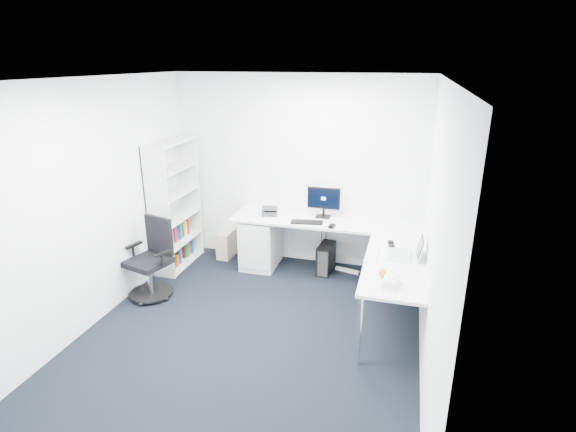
% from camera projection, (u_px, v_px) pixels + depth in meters
% --- Properties ---
extents(ground, '(4.20, 4.20, 0.00)m').
position_uv_depth(ground, '(250.00, 335.00, 4.93)').
color(ground, black).
extents(ceiling, '(4.20, 4.20, 0.00)m').
position_uv_depth(ceiling, '(241.00, 79.00, 4.03)').
color(ceiling, white).
extents(wall_back, '(3.60, 0.02, 2.70)m').
position_uv_depth(wall_back, '(297.00, 172.00, 6.39)').
color(wall_back, white).
rests_on(wall_back, ground).
extents(wall_front, '(3.60, 0.02, 2.70)m').
position_uv_depth(wall_front, '(118.00, 340.00, 2.57)').
color(wall_front, white).
rests_on(wall_front, ground).
extents(wall_left, '(0.02, 4.20, 2.70)m').
position_uv_depth(wall_left, '(92.00, 205.00, 4.92)').
color(wall_left, white).
rests_on(wall_left, ground).
extents(wall_right, '(0.02, 4.20, 2.70)m').
position_uv_depth(wall_right, '(434.00, 238.00, 4.03)').
color(wall_right, white).
rests_on(wall_right, ground).
extents(l_desk, '(2.71, 1.52, 0.79)m').
position_uv_depth(l_desk, '(324.00, 257.00, 5.93)').
color(l_desk, silver).
rests_on(l_desk, ground).
extents(drawer_pedestal, '(0.48, 0.59, 0.73)m').
position_uv_depth(drawer_pedestal, '(261.00, 242.00, 6.48)').
color(drawer_pedestal, silver).
rests_on(drawer_pedestal, ground).
extents(bookshelf, '(0.35, 0.91, 1.82)m').
position_uv_depth(bookshelf, '(175.00, 205.00, 6.35)').
color(bookshelf, silver).
rests_on(bookshelf, ground).
extents(task_chair, '(0.69, 0.69, 1.01)m').
position_uv_depth(task_chair, '(148.00, 260.00, 5.58)').
color(task_chair, black).
rests_on(task_chair, ground).
extents(black_pc_tower, '(0.22, 0.43, 0.41)m').
position_uv_depth(black_pc_tower, '(326.00, 258.00, 6.35)').
color(black_pc_tower, black).
rests_on(black_pc_tower, ground).
extents(beige_pc_tower, '(0.21, 0.43, 0.40)m').
position_uv_depth(beige_pc_tower, '(227.00, 243.00, 6.87)').
color(beige_pc_tower, '#B8AE9D').
rests_on(beige_pc_tower, ground).
extents(power_strip, '(0.35, 0.14, 0.04)m').
position_uv_depth(power_strip, '(347.00, 270.00, 6.40)').
color(power_strip, white).
rests_on(power_strip, ground).
extents(monitor, '(0.46, 0.15, 0.44)m').
position_uv_depth(monitor, '(324.00, 202.00, 6.16)').
color(monitor, black).
rests_on(monitor, l_desk).
extents(black_keyboard, '(0.44, 0.21, 0.02)m').
position_uv_depth(black_keyboard, '(307.00, 222.00, 6.01)').
color(black_keyboard, black).
rests_on(black_keyboard, l_desk).
extents(mouse, '(0.09, 0.12, 0.04)m').
position_uv_depth(mouse, '(332.00, 226.00, 5.85)').
color(mouse, black).
rests_on(mouse, l_desk).
extents(desk_phone, '(0.25, 0.25, 0.15)m').
position_uv_depth(desk_phone, '(270.00, 210.00, 6.31)').
color(desk_phone, '#2A2A2C').
rests_on(desk_phone, l_desk).
extents(laptop, '(0.37, 0.36, 0.26)m').
position_uv_depth(laptop, '(400.00, 245.00, 4.97)').
color(laptop, silver).
rests_on(laptop, l_desk).
extents(white_keyboard, '(0.14, 0.44, 0.01)m').
position_uv_depth(white_keyboard, '(371.00, 255.00, 5.02)').
color(white_keyboard, white).
rests_on(white_keyboard, l_desk).
extents(headphones, '(0.13, 0.18, 0.04)m').
position_uv_depth(headphones, '(391.00, 243.00, 5.30)').
color(headphones, black).
rests_on(headphones, l_desk).
extents(orange_fruit, '(0.09, 0.09, 0.09)m').
position_uv_depth(orange_fruit, '(383.00, 273.00, 4.51)').
color(orange_fruit, orange).
rests_on(orange_fruit, l_desk).
extents(tissue_box, '(0.16, 0.26, 0.08)m').
position_uv_depth(tissue_box, '(391.00, 281.00, 4.36)').
color(tissue_box, white).
rests_on(tissue_box, l_desk).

